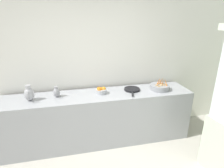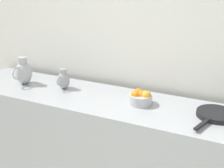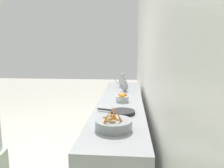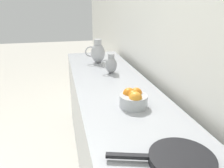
# 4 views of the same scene
# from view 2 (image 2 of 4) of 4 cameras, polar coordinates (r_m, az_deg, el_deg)

# --- Properties ---
(tile_wall_left) EXTENTS (0.10, 9.04, 3.00)m
(tile_wall_left) POSITION_cam_2_polar(r_m,az_deg,el_deg) (2.39, 19.89, 10.93)
(tile_wall_left) COLOR white
(tile_wall_left) RESTS_ON ground_plane
(prep_counter) EXTENTS (0.62, 3.21, 0.91)m
(prep_counter) POSITION_cam_2_polar(r_m,az_deg,el_deg) (2.49, 3.95, -13.52)
(prep_counter) COLOR #9EA0A5
(prep_counter) RESTS_ON ground_plane
(orange_bowl) EXTENTS (0.18, 0.18, 0.12)m
(orange_bowl) POSITION_cam_2_polar(r_m,az_deg,el_deg) (2.26, 5.63, -2.63)
(orange_bowl) COLOR #ADAFB5
(orange_bowl) RESTS_ON prep_counter
(metal_pitcher_tall) EXTENTS (0.21, 0.15, 0.25)m
(metal_pitcher_tall) POSITION_cam_2_polar(r_m,az_deg,el_deg) (2.77, -17.00, 2.27)
(metal_pitcher_tall) COLOR #A3A3A8
(metal_pitcher_tall) RESTS_ON prep_counter
(metal_pitcher_short) EXTENTS (0.15, 0.11, 0.18)m
(metal_pitcher_short) POSITION_cam_2_polar(r_m,az_deg,el_deg) (2.58, -9.51, 0.82)
(metal_pitcher_short) COLOR #939399
(metal_pitcher_short) RESTS_ON prep_counter
(skillet_on_counter) EXTENTS (0.44, 0.27, 0.03)m
(skillet_on_counter) POSITION_cam_2_polar(r_m,az_deg,el_deg) (2.19, 19.71, -5.64)
(skillet_on_counter) COLOR black
(skillet_on_counter) RESTS_ON prep_counter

